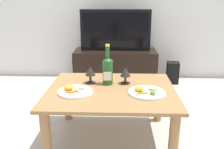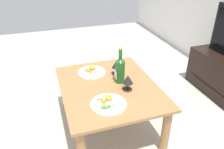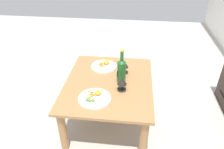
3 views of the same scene
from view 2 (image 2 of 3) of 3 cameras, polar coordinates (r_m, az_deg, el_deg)
ground_plane at (r=2.25m, az=-0.75°, el=-12.71°), size 6.40×6.40×0.00m
dining_table at (r=2.02m, az=-0.82°, el=-4.72°), size 1.00×0.82×0.45m
wine_bottle at (r=1.97m, az=2.08°, el=1.40°), size 0.08×0.09×0.33m
goblet_left at (r=2.11m, az=1.12°, el=2.41°), size 0.09×0.09×0.14m
goblet_right at (r=1.87m, az=4.05°, el=-1.42°), size 0.09×0.09×0.14m
dinner_plate_left at (r=2.18m, az=-5.10°, el=0.72°), size 0.27×0.27×0.05m
dinner_plate_right at (r=1.73m, az=-0.89°, el=-7.42°), size 0.28×0.28×0.05m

